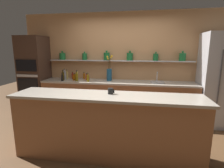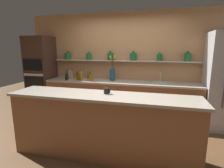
% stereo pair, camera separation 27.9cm
% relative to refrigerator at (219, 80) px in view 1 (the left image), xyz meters
% --- Properties ---
extents(ground_plane, '(12.00, 12.00, 0.00)m').
position_rel_refrigerator_xyz_m(ground_plane, '(-2.20, -1.20, -1.02)').
color(ground_plane, brown).
extents(back_wall_unit, '(5.20, 0.28, 2.60)m').
position_rel_refrigerator_xyz_m(back_wall_unit, '(-2.20, 0.40, 0.28)').
color(back_wall_unit, tan).
rests_on(back_wall_unit, ground_plane).
extents(back_counter_unit, '(3.72, 0.62, 0.92)m').
position_rel_refrigerator_xyz_m(back_counter_unit, '(-2.28, 0.04, -0.56)').
color(back_counter_unit, brown).
rests_on(back_counter_unit, ground_plane).
extents(island_counter, '(2.91, 0.61, 1.02)m').
position_rel_refrigerator_xyz_m(island_counter, '(-2.20, -1.63, -0.51)').
color(island_counter, '#99603D').
rests_on(island_counter, ground_plane).
extents(refrigerator, '(0.80, 0.73, 2.05)m').
position_rel_refrigerator_xyz_m(refrigerator, '(0.00, 0.00, 0.00)').
color(refrigerator, '#B7B7BC').
rests_on(refrigerator, ground_plane).
extents(oven_tower, '(0.64, 0.64, 2.02)m').
position_rel_refrigerator_xyz_m(oven_tower, '(-4.48, 0.04, -0.01)').
color(oven_tower, '#3D281E').
rests_on(oven_tower, ground_plane).
extents(flower_vase, '(0.15, 0.13, 0.63)m').
position_rel_refrigerator_xyz_m(flower_vase, '(-2.49, 0.11, 0.09)').
color(flower_vase, navy).
rests_on(flower_vase, back_counter_unit).
extents(sink_fixture, '(0.32, 0.32, 0.25)m').
position_rel_refrigerator_xyz_m(sink_fixture, '(-1.32, 0.05, -0.08)').
color(sink_fixture, '#B7B7BC').
rests_on(sink_fixture, back_counter_unit).
extents(bottle_sauce_0, '(0.06, 0.06, 0.17)m').
position_rel_refrigerator_xyz_m(bottle_sauce_0, '(-3.38, -0.02, -0.03)').
color(bottle_sauce_0, '#9E4C0A').
rests_on(bottle_sauce_0, back_counter_unit).
extents(bottle_sauce_1, '(0.05, 0.05, 0.18)m').
position_rel_refrigerator_xyz_m(bottle_sauce_1, '(-3.37, 0.04, -0.03)').
color(bottle_sauce_1, '#9E4C0A').
rests_on(bottle_sauce_1, back_counter_unit).
extents(bottle_oil_2, '(0.06, 0.06, 0.22)m').
position_rel_refrigerator_xyz_m(bottle_oil_2, '(-2.96, -0.14, -0.02)').
color(bottle_oil_2, brown).
rests_on(bottle_oil_2, back_counter_unit).
extents(bottle_spirit_3, '(0.06, 0.06, 0.25)m').
position_rel_refrigerator_xyz_m(bottle_spirit_3, '(-3.30, 0.03, 0.00)').
color(bottle_spirit_3, tan).
rests_on(bottle_spirit_3, back_counter_unit).
extents(bottle_spirit_4, '(0.07, 0.07, 0.27)m').
position_rel_refrigerator_xyz_m(bottle_spirit_4, '(-3.67, 0.10, 0.01)').
color(bottle_spirit_4, gray).
rests_on(bottle_spirit_4, back_counter_unit).
extents(bottle_oil_5, '(0.07, 0.07, 0.24)m').
position_rel_refrigerator_xyz_m(bottle_oil_5, '(-3.27, -0.09, -0.01)').
color(bottle_oil_5, brown).
rests_on(bottle_oil_5, back_counter_unit).
extents(bottle_oil_6, '(0.06, 0.06, 0.26)m').
position_rel_refrigerator_xyz_m(bottle_oil_6, '(-3.66, -0.01, 0.00)').
color(bottle_oil_6, '#47380A').
rests_on(bottle_oil_6, back_counter_unit).
extents(bottle_sauce_7, '(0.05, 0.05, 0.18)m').
position_rel_refrigerator_xyz_m(bottle_sauce_7, '(-3.18, 0.20, -0.02)').
color(bottle_sauce_7, '#9E4C0A').
rests_on(bottle_sauce_7, back_counter_unit).
extents(bottle_sauce_8, '(0.05, 0.05, 0.19)m').
position_rel_refrigerator_xyz_m(bottle_sauce_8, '(-3.62, -0.14, -0.02)').
color(bottle_sauce_8, black).
rests_on(bottle_sauce_8, back_counter_unit).
extents(bottle_spirit_9, '(0.06, 0.06, 0.24)m').
position_rel_refrigerator_xyz_m(bottle_spirit_9, '(-3.64, 0.18, -0.00)').
color(bottle_spirit_9, tan).
rests_on(bottle_spirit_9, back_counter_unit).
extents(bottle_sauce_10, '(0.06, 0.06, 0.18)m').
position_rel_refrigerator_xyz_m(bottle_sauce_10, '(-3.50, 0.23, -0.03)').
color(bottle_sauce_10, maroon).
rests_on(bottle_sauce_10, back_counter_unit).
extents(bottle_sauce_11, '(0.05, 0.05, 0.18)m').
position_rel_refrigerator_xyz_m(bottle_sauce_11, '(-3.06, 0.05, -0.03)').
color(bottle_sauce_11, maroon).
rests_on(bottle_sauce_11, back_counter_unit).
extents(coffee_mug, '(0.10, 0.08, 0.09)m').
position_rel_refrigerator_xyz_m(coffee_mug, '(-2.15, -1.56, 0.04)').
color(coffee_mug, black).
rests_on(coffee_mug, island_counter).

